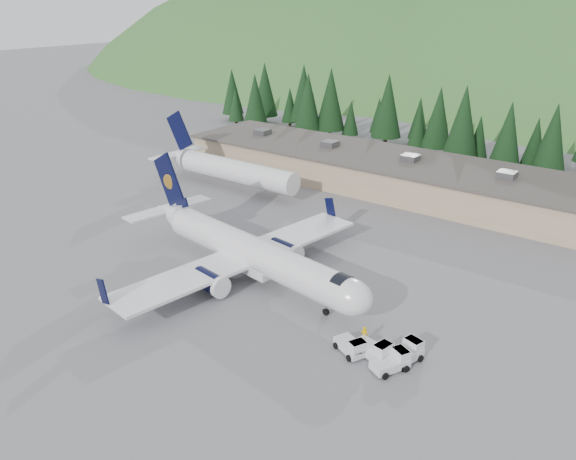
# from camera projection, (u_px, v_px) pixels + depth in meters

# --- Properties ---
(ground) EXTENTS (600.00, 600.00, 0.00)m
(ground) POSITION_uv_depth(u_px,v_px,m) (256.00, 280.00, 62.32)
(ground) COLOR slate
(airliner) EXTENTS (34.77, 32.75, 11.54)m
(airliner) POSITION_uv_depth(u_px,v_px,m) (249.00, 252.00, 61.80)
(airliner) COLOR white
(airliner) RESTS_ON ground
(second_airliner) EXTENTS (27.50, 11.00, 10.05)m
(second_airliner) POSITION_uv_depth(u_px,v_px,m) (225.00, 168.00, 91.06)
(second_airliner) COLOR white
(second_airliner) RESTS_ON ground
(baggage_tug_a) EXTENTS (3.71, 2.62, 1.83)m
(baggage_tug_a) POSITION_uv_depth(u_px,v_px,m) (375.00, 350.00, 48.58)
(baggage_tug_a) COLOR silver
(baggage_tug_a) RESTS_ON ground
(baggage_tug_b) EXTENTS (3.55, 2.90, 1.70)m
(baggage_tug_b) POSITION_uv_depth(u_px,v_px,m) (352.00, 347.00, 49.17)
(baggage_tug_b) COLOR silver
(baggage_tug_b) RESTS_ON ground
(baggage_tug_c) EXTENTS (2.96, 3.59, 1.71)m
(baggage_tug_c) POSITION_uv_depth(u_px,v_px,m) (393.00, 361.00, 47.17)
(baggage_tug_c) COLOR silver
(baggage_tug_c) RESTS_ON ground
(terminal_building) EXTENTS (71.00, 17.00, 6.10)m
(terminal_building) POSITION_uv_depth(u_px,v_px,m) (380.00, 171.00, 92.10)
(terminal_building) COLOR tan
(terminal_building) RESTS_ON ground
(baggage_tug_d) EXTENTS (2.71, 3.66, 1.78)m
(baggage_tug_d) POSITION_uv_depth(u_px,v_px,m) (407.00, 352.00, 48.30)
(baggage_tug_d) COLOR silver
(baggage_tug_d) RESTS_ON ground
(ramp_worker) EXTENTS (0.76, 0.62, 1.81)m
(ramp_worker) POSITION_uv_depth(u_px,v_px,m) (364.00, 335.00, 50.52)
(ramp_worker) COLOR #E3A800
(ramp_worker) RESTS_ON ground
(tree_line) EXTENTS (112.81, 17.68, 14.02)m
(tree_line) POSITION_uv_depth(u_px,v_px,m) (418.00, 116.00, 109.74)
(tree_line) COLOR black
(tree_line) RESTS_ON ground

